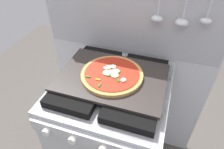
% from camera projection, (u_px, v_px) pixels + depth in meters
% --- Properties ---
extents(kitchen_backsplash, '(1.10, 0.09, 1.55)m').
position_uv_depth(kitchen_backsplash, '(128.00, 61.00, 1.33)').
color(kitchen_backsplash, silver).
rests_on(kitchen_backsplash, ground_plane).
extents(stove, '(0.60, 0.64, 0.90)m').
position_uv_depth(stove, '(112.00, 131.00, 1.30)').
color(stove, '#B7BABF').
rests_on(stove, ground_plane).
extents(baking_tray, '(0.54, 0.38, 0.02)m').
position_uv_depth(baking_tray, '(112.00, 77.00, 1.01)').
color(baking_tray, '#2D2826').
rests_on(baking_tray, stove).
extents(pizza_left, '(0.31, 0.31, 0.03)m').
position_uv_depth(pizza_left, '(112.00, 75.00, 1.00)').
color(pizza_left, '#C18947').
rests_on(pizza_left, baking_tray).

